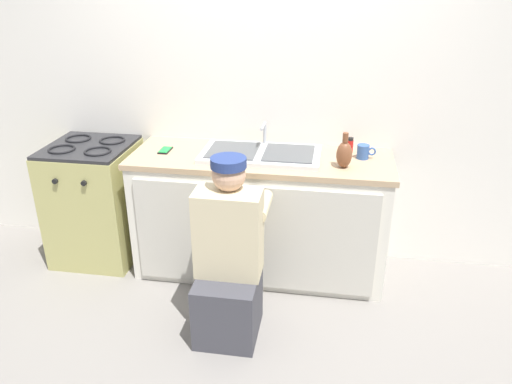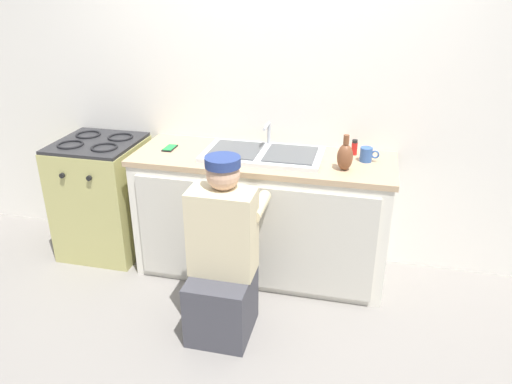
% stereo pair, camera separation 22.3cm
% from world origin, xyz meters
% --- Properties ---
extents(ground_plane, '(12.00, 12.00, 0.00)m').
position_xyz_m(ground_plane, '(0.00, 0.00, 0.00)').
color(ground_plane, gray).
extents(back_wall, '(6.00, 0.10, 2.50)m').
position_xyz_m(back_wall, '(0.00, 0.65, 1.25)').
color(back_wall, silver).
rests_on(back_wall, ground_plane).
extents(counter_cabinet, '(1.73, 0.62, 0.84)m').
position_xyz_m(counter_cabinet, '(0.00, 0.29, 0.42)').
color(counter_cabinet, silver).
rests_on(counter_cabinet, ground_plane).
extents(countertop, '(1.77, 0.62, 0.04)m').
position_xyz_m(countertop, '(0.00, 0.30, 0.86)').
color(countertop, tan).
rests_on(countertop, counter_cabinet).
extents(sink_double_basin, '(0.80, 0.44, 0.19)m').
position_xyz_m(sink_double_basin, '(0.00, 0.30, 0.90)').
color(sink_double_basin, silver).
rests_on(sink_double_basin, countertop).
extents(stove_range, '(0.59, 0.62, 0.90)m').
position_xyz_m(stove_range, '(-1.25, 0.30, 0.45)').
color(stove_range, tan).
rests_on(stove_range, ground_plane).
extents(plumber_person, '(0.42, 0.61, 1.10)m').
position_xyz_m(plumber_person, '(-0.08, -0.42, 0.46)').
color(plumber_person, '#3F3F47').
rests_on(plumber_person, ground_plane).
extents(cell_phone, '(0.07, 0.14, 0.01)m').
position_xyz_m(cell_phone, '(-0.67, 0.30, 0.89)').
color(cell_phone, black).
rests_on(cell_phone, countertop).
extents(coffee_mug, '(0.13, 0.08, 0.09)m').
position_xyz_m(coffee_mug, '(0.68, 0.37, 0.93)').
color(coffee_mug, '#335699').
rests_on(coffee_mug, countertop).
extents(vase_decorative, '(0.10, 0.10, 0.23)m').
position_xyz_m(vase_decorative, '(0.55, 0.18, 0.97)').
color(vase_decorative, brown).
rests_on(vase_decorative, countertop).
extents(spice_bottle_red, '(0.04, 0.04, 0.10)m').
position_xyz_m(spice_bottle_red, '(0.60, 0.48, 0.93)').
color(spice_bottle_red, red).
rests_on(spice_bottle_red, countertop).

